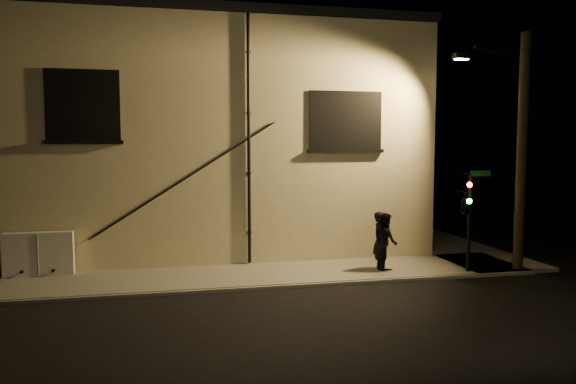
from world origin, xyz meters
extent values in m
plane|color=black|center=(0.00, 0.00, 0.00)|extent=(90.00, 90.00, 0.00)
cube|color=slate|center=(-3.00, 1.50, 0.06)|extent=(20.00, 3.00, 0.12)
cube|color=slate|center=(6.50, 8.00, 0.06)|extent=(3.00, 16.00, 0.12)
cube|color=beige|center=(-3.00, 9.00, 4.25)|extent=(16.00, 12.00, 8.50)
cube|color=black|center=(-3.00, 9.00, 8.65)|extent=(16.20, 12.20, 0.30)
cube|color=black|center=(-7.00, 2.98, 5.40)|extent=(2.20, 0.10, 2.20)
cube|color=black|center=(-7.00, 3.00, 5.40)|extent=(1.98, 0.05, 1.98)
cube|color=black|center=(1.60, 2.98, 5.00)|extent=(2.60, 0.10, 2.00)
cube|color=black|center=(1.60, 3.00, 5.00)|extent=(2.38, 0.05, 1.78)
cylinder|color=black|center=(-1.80, 2.92, 4.31)|extent=(0.11, 0.11, 8.30)
cylinder|color=black|center=(-4.00, 2.95, 3.00)|extent=(5.96, 0.04, 3.75)
cylinder|color=black|center=(-3.88, 2.95, 3.06)|extent=(5.96, 0.04, 3.75)
cube|color=silver|center=(-8.41, 2.70, 0.80)|extent=(2.05, 0.35, 1.35)
imported|color=black|center=(2.24, 1.25, 1.06)|extent=(0.59, 0.77, 1.88)
imported|color=black|center=(2.39, 1.19, 1.04)|extent=(0.73, 0.92, 1.85)
cylinder|color=black|center=(4.86, 0.30, 1.66)|extent=(0.12, 0.12, 3.08)
imported|color=black|center=(4.64, 0.18, 2.32)|extent=(0.61, 1.89, 0.75)
sphere|color=#FF140C|center=(4.66, 0.00, 2.92)|extent=(0.17, 0.17, 0.17)
sphere|color=#14FF3F|center=(4.66, 0.00, 2.41)|extent=(0.17, 0.17, 0.17)
cube|color=#0C4C1E|center=(5.21, 0.30, 3.25)|extent=(0.70, 0.03, 0.18)
cylinder|color=black|center=(6.66, 0.30, 3.85)|extent=(0.32, 0.32, 7.71)
cylinder|color=black|center=(5.86, 0.85, 7.17)|extent=(1.95, 1.06, 0.10)
cube|color=black|center=(5.06, 1.40, 7.07)|extent=(0.55, 0.28, 0.18)
cube|color=#FFC672|center=(5.06, 1.40, 6.97)|extent=(0.42, 0.20, 0.04)
camera|label=1|loc=(-4.67, -15.66, 4.22)|focal=35.00mm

